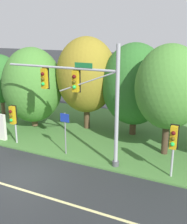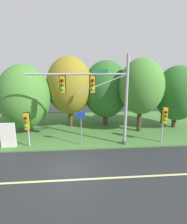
{
  "view_description": "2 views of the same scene",
  "coord_description": "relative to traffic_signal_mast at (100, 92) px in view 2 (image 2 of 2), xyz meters",
  "views": [
    {
      "loc": [
        9.55,
        -10.78,
        7.78
      ],
      "look_at": [
        2.6,
        3.54,
        3.04
      ],
      "focal_mm": 45.0,
      "sensor_mm": 36.0,
      "label": 1
    },
    {
      "loc": [
        0.67,
        -9.73,
        5.89
      ],
      "look_at": [
        1.75,
        3.07,
        2.8
      ],
      "focal_mm": 28.0,
      "sensor_mm": 36.0,
      "label": 2
    }
  ],
  "objects": [
    {
      "name": "tree_right_far",
      "position": [
        4.21,
        2.95,
        0.12
      ],
      "size": [
        4.12,
        4.12,
        6.89
      ],
      "color": "#423021",
      "rests_on": "grass_verge"
    },
    {
      "name": "tree_tall_centre",
      "position": [
        1.29,
        5.38,
        -0.38
      ],
      "size": [
        4.75,
        4.75,
        6.79
      ],
      "color": "#4C3823",
      "rests_on": "grass_verge"
    },
    {
      "name": "pedestrian_signal_further_along",
      "position": [
        5.18,
        0.02,
        -2.03
      ],
      "size": [
        0.46,
        0.55,
        2.99
      ],
      "color": "#9EA0A5",
      "rests_on": "grass_verge"
    },
    {
      "name": "ground_plane",
      "position": [
        -2.21,
        -3.08,
        -4.28
      ],
      "size": [
        160.0,
        160.0,
        0.0
      ],
      "primitive_type": "plane",
      "color": "#282B2D"
    },
    {
      "name": "tree_mid_verge",
      "position": [
        -2.46,
        5.11,
        0.07
      ],
      "size": [
        4.63,
        4.63,
        7.16
      ],
      "color": "#4C3823",
      "rests_on": "grass_verge"
    },
    {
      "name": "grass_verge",
      "position": [
        -2.21,
        5.17,
        -4.23
      ],
      "size": [
        48.0,
        11.5,
        0.1
      ],
      "primitive_type": "cube",
      "color": "#477A38",
      "rests_on": "ground"
    },
    {
      "name": "lane_stripe",
      "position": [
        -2.21,
        -4.28,
        -4.28
      ],
      "size": [
        36.0,
        0.16,
        0.01
      ],
      "primitive_type": "cube",
      "color": "beige",
      "rests_on": "ground"
    },
    {
      "name": "tree_behind_signpost",
      "position": [
        -6.57,
        3.72,
        -0.81
      ],
      "size": [
        4.74,
        4.74,
        6.35
      ],
      "color": "brown",
      "rests_on": "grass_verge"
    },
    {
      "name": "traffic_signal_mast",
      "position": [
        0.0,
        0.0,
        0.0
      ],
      "size": [
        7.5,
        0.49,
        6.95
      ],
      "color": "#9EA0A5",
      "rests_on": "grass_verge"
    },
    {
      "name": "tree_furthest_back",
      "position": [
        8.23,
        3.8,
        -0.66
      ],
      "size": [
        4.36,
        4.36,
        6.26
      ],
      "color": "#423021",
      "rests_on": "grass_verge"
    },
    {
      "name": "info_kiosk",
      "position": [
        -7.0,
        0.22,
        -3.24
      ],
      "size": [
        1.1,
        0.24,
        1.9
      ],
      "color": "silver",
      "rests_on": "grass_verge"
    },
    {
      "name": "route_sign_post",
      "position": [
        -1.42,
        0.14,
        -2.43
      ],
      "size": [
        0.62,
        0.08,
        2.74
      ],
      "color": "slate",
      "rests_on": "grass_verge"
    },
    {
      "name": "pedestrian_signal_near_kerb",
      "position": [
        -5.46,
        0.02,
        -2.24
      ],
      "size": [
        0.46,
        0.55,
        2.75
      ],
      "color": "#9EA0A5",
      "rests_on": "grass_verge"
    }
  ]
}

